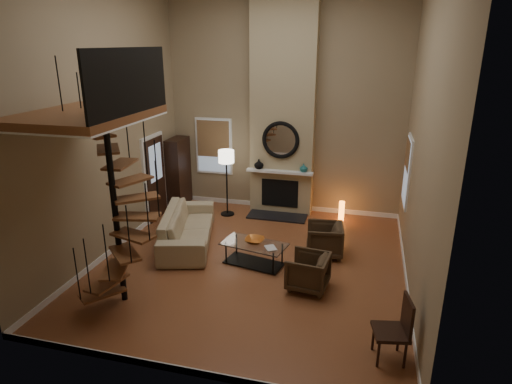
% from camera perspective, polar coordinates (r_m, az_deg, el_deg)
% --- Properties ---
extents(ground, '(6.00, 6.50, 0.01)m').
position_cam_1_polar(ground, '(8.99, -0.64, -9.31)').
color(ground, '#A25D34').
rests_on(ground, ground).
extents(back_wall, '(6.00, 0.02, 5.50)m').
position_cam_1_polar(back_wall, '(11.19, 3.72, 11.19)').
color(back_wall, '#94815F').
rests_on(back_wall, ground).
extents(front_wall, '(6.00, 0.02, 5.50)m').
position_cam_1_polar(front_wall, '(5.09, -10.32, 1.48)').
color(front_wall, '#94815F').
rests_on(front_wall, ground).
extents(left_wall, '(0.02, 6.50, 5.50)m').
position_cam_1_polar(left_wall, '(9.30, -19.08, 8.62)').
color(left_wall, '#94815F').
rests_on(left_wall, ground).
extents(right_wall, '(0.02, 6.50, 5.50)m').
position_cam_1_polar(right_wall, '(7.85, 21.10, 6.65)').
color(right_wall, '#94815F').
rests_on(right_wall, ground).
extents(baseboard_back, '(6.00, 0.02, 0.12)m').
position_cam_1_polar(baseboard_back, '(11.85, 3.43, -1.82)').
color(baseboard_back, white).
rests_on(baseboard_back, ground).
extents(baseboard_front, '(6.00, 0.02, 0.12)m').
position_cam_1_polar(baseboard_front, '(6.42, -8.78, -22.04)').
color(baseboard_front, white).
rests_on(baseboard_front, ground).
extents(baseboard_left, '(0.02, 6.50, 0.12)m').
position_cam_1_polar(baseboard_left, '(10.08, -17.40, -6.56)').
color(baseboard_left, white).
rests_on(baseboard_left, ground).
extents(baseboard_right, '(0.02, 6.50, 0.12)m').
position_cam_1_polar(baseboard_right, '(8.77, 18.94, -10.75)').
color(baseboard_right, white).
rests_on(baseboard_right, ground).
extents(chimney_breast, '(1.60, 0.38, 5.50)m').
position_cam_1_polar(chimney_breast, '(11.01, 3.52, 11.06)').
color(chimney_breast, tan).
rests_on(chimney_breast, ground).
extents(hearth, '(1.50, 0.60, 0.04)m').
position_cam_1_polar(hearth, '(11.25, 2.76, -3.18)').
color(hearth, black).
rests_on(hearth, ground).
extents(firebox, '(0.95, 0.02, 0.72)m').
position_cam_1_polar(firebox, '(11.33, 3.11, -0.16)').
color(firebox, black).
rests_on(firebox, chimney_breast).
extents(mantel, '(1.70, 0.18, 0.06)m').
position_cam_1_polar(mantel, '(11.07, 3.08, 2.64)').
color(mantel, white).
rests_on(mantel, chimney_breast).
extents(mirror_frame, '(0.94, 0.10, 0.94)m').
position_cam_1_polar(mirror_frame, '(10.93, 3.22, 6.76)').
color(mirror_frame, black).
rests_on(mirror_frame, chimney_breast).
extents(mirror_disc, '(0.80, 0.01, 0.80)m').
position_cam_1_polar(mirror_disc, '(10.94, 3.23, 6.77)').
color(mirror_disc, white).
rests_on(mirror_disc, chimney_breast).
extents(vase_left, '(0.24, 0.24, 0.25)m').
position_cam_1_polar(vase_left, '(11.18, 0.37, 3.66)').
color(vase_left, black).
rests_on(vase_left, mantel).
extents(vase_right, '(0.20, 0.20, 0.21)m').
position_cam_1_polar(vase_right, '(10.98, 6.21, 3.15)').
color(vase_right, '#1B6061').
rests_on(vase_right, mantel).
extents(window_back, '(1.02, 0.06, 1.52)m').
position_cam_1_polar(window_back, '(11.87, -5.52, 6.05)').
color(window_back, white).
rests_on(window_back, back_wall).
extents(window_right, '(0.06, 1.02, 1.52)m').
position_cam_1_polar(window_right, '(10.04, 19.09, 2.72)').
color(window_right, white).
rests_on(window_right, right_wall).
extents(entry_door, '(0.10, 1.05, 2.16)m').
position_cam_1_polar(entry_door, '(11.17, -13.00, 1.78)').
color(entry_door, white).
rests_on(entry_door, ground).
extents(loft, '(1.70, 2.20, 1.09)m').
position_cam_1_polar(loft, '(7.22, -20.80, 9.65)').
color(loft, brown).
rests_on(loft, left_wall).
extents(spiral_stair, '(1.47, 1.47, 4.06)m').
position_cam_1_polar(spiral_stair, '(7.43, -17.81, -1.40)').
color(spiral_stair, black).
rests_on(spiral_stair, ground).
extents(hutch, '(0.38, 0.81, 1.82)m').
position_cam_1_polar(hutch, '(11.95, -10.03, 2.60)').
color(hutch, black).
rests_on(hutch, ground).
extents(sofa, '(1.63, 2.69, 0.74)m').
position_cam_1_polar(sofa, '(9.81, -8.94, -4.44)').
color(sofa, tan).
rests_on(sofa, ground).
extents(armchair_near, '(0.83, 0.81, 0.68)m').
position_cam_1_polar(armchair_near, '(9.28, 9.34, -6.15)').
color(armchair_near, '#402E1D').
rests_on(armchair_near, ground).
extents(armchair_far, '(0.79, 0.77, 0.65)m').
position_cam_1_polar(armchair_far, '(8.02, 7.23, -10.30)').
color(armchair_far, '#402E1D').
rests_on(armchair_far, ground).
extents(coffee_table, '(1.38, 0.89, 0.47)m').
position_cam_1_polar(coffee_table, '(8.85, -0.26, -7.70)').
color(coffee_table, silver).
rests_on(coffee_table, ground).
extents(bowl, '(0.38, 0.38, 0.10)m').
position_cam_1_polar(bowl, '(8.80, -0.18, -6.31)').
color(bowl, '#C56822').
rests_on(bowl, coffee_table).
extents(book, '(0.30, 0.32, 0.03)m').
position_cam_1_polar(book, '(8.56, 1.77, -7.32)').
color(book, gray).
rests_on(book, coffee_table).
extents(floor_lamp, '(0.39, 0.39, 1.71)m').
position_cam_1_polar(floor_lamp, '(11.00, -3.88, 3.95)').
color(floor_lamp, black).
rests_on(floor_lamp, ground).
extents(accent_lamp, '(0.14, 0.14, 0.50)m').
position_cam_1_polar(accent_lamp, '(11.17, 11.06, -2.43)').
color(accent_lamp, orange).
rests_on(accent_lamp, ground).
extents(side_chair, '(0.55, 0.55, 0.99)m').
position_cam_1_polar(side_chair, '(6.61, 17.91, -16.38)').
color(side_chair, black).
rests_on(side_chair, ground).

